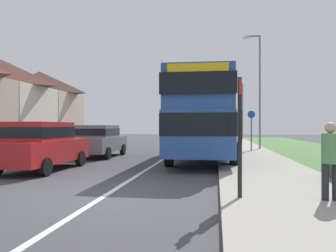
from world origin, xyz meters
TOP-DOWN VIEW (x-y plane):
  - ground_plane at (0.00, 0.00)m, footprint 120.00×120.00m
  - lane_marking_centre at (0.00, 8.00)m, footprint 0.14×60.00m
  - pavement_near_side at (4.20, 6.00)m, footprint 3.20×68.00m
  - double_decker_bus at (1.93, 8.41)m, footprint 2.80×10.30m
  - parked_car_red at (-3.69, 3.73)m, footprint 1.90×4.53m
  - parked_car_grey at (-3.52, 9.22)m, footprint 1.99×4.33m
  - pedestrian_at_stop at (4.77, -0.58)m, footprint 0.34×0.34m
  - bus_stop_sign at (3.00, -0.56)m, footprint 0.09×0.52m
  - cycle_route_sign at (4.61, 13.03)m, footprint 0.44×0.08m
  - street_lamp_mid at (5.27, 15.20)m, footprint 1.14×0.20m
  - street_lamp_far at (5.47, 32.39)m, footprint 1.14×0.20m

SIDE VIEW (x-z plane):
  - ground_plane at x=0.00m, z-range 0.00..0.00m
  - lane_marking_centre at x=0.00m, z-range 0.00..0.01m
  - pavement_near_side at x=4.20m, z-range 0.00..0.12m
  - parked_car_grey at x=-3.52m, z-range 0.08..1.73m
  - parked_car_red at x=-3.69m, z-range 0.08..1.82m
  - pedestrian_at_stop at x=4.77m, z-range 0.14..1.81m
  - cycle_route_sign at x=4.61m, z-range 0.17..2.69m
  - bus_stop_sign at x=3.00m, z-range 0.24..2.84m
  - double_decker_bus at x=1.93m, z-range 0.29..3.99m
  - street_lamp_far at x=5.47m, z-range 0.54..7.06m
  - street_lamp_mid at x=5.27m, z-range 0.55..8.13m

